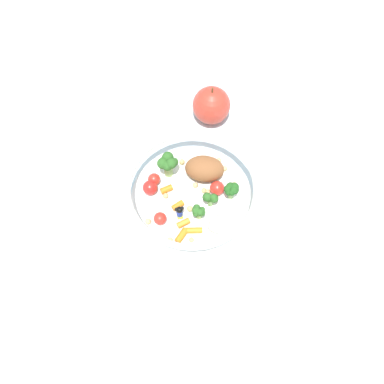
% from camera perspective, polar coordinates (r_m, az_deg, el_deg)
% --- Properties ---
extents(ground_plane, '(2.40, 2.40, 0.00)m').
position_cam_1_polar(ground_plane, '(0.78, 0.97, -1.84)').
color(ground_plane, silver).
extents(food_container, '(0.25, 0.25, 0.07)m').
position_cam_1_polar(food_container, '(0.76, 0.28, 0.14)').
color(food_container, white).
rests_on(food_container, ground_plane).
extents(loose_apple, '(0.08, 0.08, 0.09)m').
position_cam_1_polar(loose_apple, '(0.87, 2.77, 12.18)').
color(loose_apple, '#BC3828').
rests_on(loose_apple, ground_plane).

